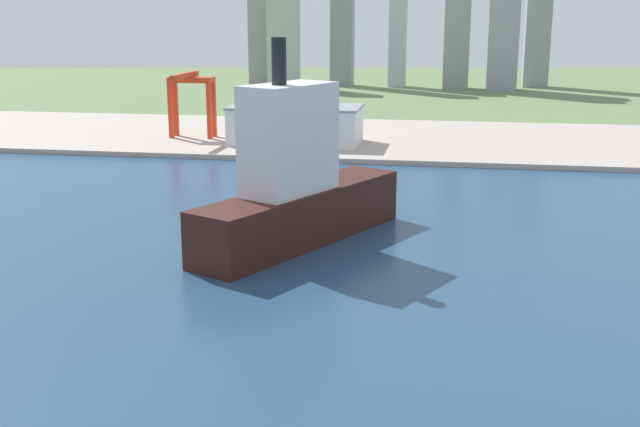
# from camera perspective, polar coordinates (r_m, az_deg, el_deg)

# --- Properties ---
(ground_plane) EXTENTS (2400.00, 2400.00, 0.00)m
(ground_plane) POSITION_cam_1_polar(r_m,az_deg,el_deg) (241.08, 3.99, -1.81)
(ground_plane) COLOR #5F794B
(water_bay) EXTENTS (840.00, 360.00, 0.15)m
(water_bay) POSITION_cam_1_polar(r_m,az_deg,el_deg) (184.47, 2.02, -6.85)
(water_bay) COLOR navy
(water_bay) RESTS_ON ground
(industrial_pier) EXTENTS (840.00, 140.00, 2.50)m
(industrial_pier) POSITION_cam_1_polar(r_m,az_deg,el_deg) (426.27, 6.67, 5.30)
(industrial_pier) COLOR #ACA197
(industrial_pier) RESTS_ON ground
(cargo_ship) EXTENTS (51.19, 79.94, 59.87)m
(cargo_ship) POSITION_cam_1_polar(r_m,az_deg,el_deg) (231.17, -1.69, 1.88)
(cargo_ship) COLOR #381914
(cargo_ship) RESTS_ON water_bay
(port_crane_red) EXTENTS (23.48, 37.03, 34.29)m
(port_crane_red) POSITION_cam_1_polar(r_m,az_deg,el_deg) (424.47, -9.27, 8.70)
(port_crane_red) COLOR red
(port_crane_red) RESTS_ON industrial_pier
(warehouse_main) EXTENTS (65.33, 34.93, 18.92)m
(warehouse_main) POSITION_cam_1_polar(r_m,az_deg,el_deg) (402.60, -1.72, 6.41)
(warehouse_main) COLOR white
(warehouse_main) RESTS_ON industrial_pier
(distant_skyline) EXTENTS (278.38, 65.05, 155.20)m
(distant_skyline) POSITION_cam_1_polar(r_m,az_deg,el_deg) (745.58, 6.72, 14.04)
(distant_skyline) COLOR gray
(distant_skyline) RESTS_ON ground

